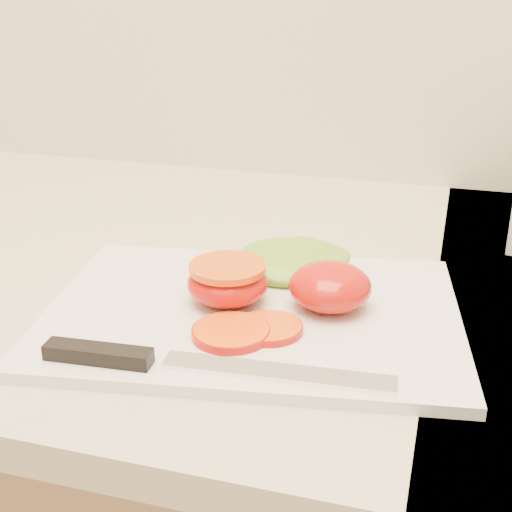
# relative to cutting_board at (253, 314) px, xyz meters

# --- Properties ---
(cutting_board) EXTENTS (0.39, 0.30, 0.01)m
(cutting_board) POSITION_rel_cutting_board_xyz_m (0.00, 0.00, 0.00)
(cutting_board) COLOR white
(cutting_board) RESTS_ON counter
(tomato_half_dome) EXTENTS (0.07, 0.07, 0.04)m
(tomato_half_dome) POSITION_rel_cutting_board_xyz_m (0.06, 0.02, 0.02)
(tomato_half_dome) COLOR red
(tomato_half_dome) RESTS_ON cutting_board
(tomato_half_cut) EXTENTS (0.07, 0.07, 0.04)m
(tomato_half_cut) POSITION_rel_cutting_board_xyz_m (-0.02, 0.01, 0.02)
(tomato_half_cut) COLOR red
(tomato_half_cut) RESTS_ON cutting_board
(tomato_slice_0) EXTENTS (0.06, 0.06, 0.01)m
(tomato_slice_0) POSITION_rel_cutting_board_xyz_m (-0.00, -0.05, 0.01)
(tomato_slice_0) COLOR orange
(tomato_slice_0) RESTS_ON cutting_board
(tomato_slice_1) EXTENTS (0.05, 0.05, 0.01)m
(tomato_slice_1) POSITION_rel_cutting_board_xyz_m (0.02, -0.04, 0.01)
(tomato_slice_1) COLOR orange
(tomato_slice_1) RESTS_ON cutting_board
(lettuce_leaf_0) EXTENTS (0.13, 0.12, 0.02)m
(lettuce_leaf_0) POSITION_rel_cutting_board_xyz_m (0.02, 0.08, 0.02)
(lettuce_leaf_0) COLOR #85AB2D
(lettuce_leaf_0) RESTS_ON cutting_board
(knife) EXTENTS (0.26, 0.05, 0.01)m
(knife) POSITION_rel_cutting_board_xyz_m (-0.03, -0.11, 0.01)
(knife) COLOR silver
(knife) RESTS_ON cutting_board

